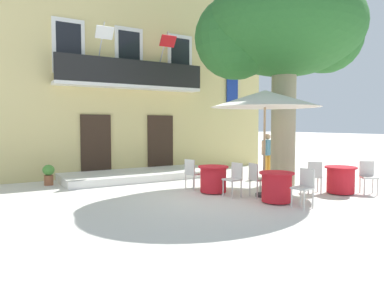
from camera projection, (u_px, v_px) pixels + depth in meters
The scene contains 16 objects.
ground_plane at pixel (214, 196), 9.50m from camera, with size 120.00×120.00×0.00m, color silver.
building_facade at pixel (113, 82), 15.02m from camera, with size 13.00×5.09×7.50m.
entrance_step_platform at pixel (141, 175), 12.57m from camera, with size 5.45×2.19×0.25m, color silver.
plane_tree at pixel (282, 32), 10.97m from camera, with size 5.29×4.64×6.56m.
cafe_table_near_tree at pixel (277, 187), 8.68m from camera, with size 0.86×0.86×0.76m.
cafe_chair_near_tree_0 at pixel (304, 185), 8.12m from camera, with size 0.44×0.44×0.91m.
cafe_chair_near_tree_1 at pixel (256, 177), 9.32m from camera, with size 0.44×0.44×0.91m.
cafe_table_middle at pixel (341, 180), 9.80m from camera, with size 0.86×0.86×0.76m.
cafe_chair_middle_0 at pixel (314, 175), 9.78m from camera, with size 0.56×0.56×0.91m.
cafe_chair_middle_1 at pixel (368, 175), 9.77m from camera, with size 0.56×0.56×0.91m.
cafe_table_front at pixel (213, 179), 9.92m from camera, with size 0.86×0.86×0.76m.
cafe_chair_front_0 at pixel (234, 177), 9.38m from camera, with size 0.45×0.45×0.91m.
cafe_chair_front_1 at pixel (192, 172), 10.36m from camera, with size 0.50×0.50×0.91m.
cafe_umbrella at pixel (265, 99), 9.26m from camera, with size 2.90×2.90×2.85m.
ground_planter_left at pixel (49, 174), 11.14m from camera, with size 0.36×0.36×0.66m.
pedestrian_near_entrance at pixel (267, 153), 12.77m from camera, with size 0.53×0.30×1.60m.
Camera 1 is at (-5.28, -7.80, 1.96)m, focal length 32.66 mm.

